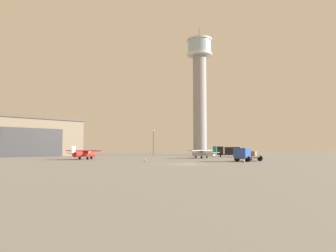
# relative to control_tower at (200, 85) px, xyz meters

# --- Properties ---
(ground_plane) EXTENTS (400.00, 400.00, 0.00)m
(ground_plane) POSITION_rel_control_tower_xyz_m (-8.61, -57.40, -23.32)
(ground_plane) COLOR gray
(control_tower) EXTENTS (8.41, 8.41, 42.81)m
(control_tower) POSITION_rel_control_tower_xyz_m (0.00, 0.00, 0.00)
(control_tower) COLOR gray
(control_tower) RESTS_ON ground_plane
(hangar) EXTENTS (38.14, 38.21, 11.22)m
(hangar) POSITION_rel_control_tower_xyz_m (-54.63, -11.95, -17.70)
(hangar) COLOR #7A6B56
(hangar) RESTS_ON ground_plane
(airplane_red) EXTENTS (8.84, 7.07, 2.74)m
(airplane_red) POSITION_rel_control_tower_xyz_m (-28.16, -39.32, -22.04)
(airplane_red) COLOR red
(airplane_red) RESTS_ON ground_plane
(airplane_silver) EXTENTS (7.40, 7.67, 2.75)m
(airplane_silver) POSITION_rel_control_tower_xyz_m (-2.61, -31.85, -22.04)
(airplane_silver) COLOR #B7BABF
(airplane_silver) RESTS_ON ground_plane
(truck_flatbed_blue) EXTENTS (6.54, 6.89, 2.38)m
(truck_flatbed_blue) POSITION_rel_control_tower_xyz_m (2.89, -48.47, -22.14)
(truck_flatbed_blue) COLOR #38383D
(truck_flatbed_blue) RESTS_ON ground_plane
(truck_box_black) EXTENTS (6.17, 3.83, 2.74)m
(truck_box_black) POSITION_rel_control_tower_xyz_m (5.08, -21.42, -21.78)
(truck_box_black) COLOR #38383D
(truck_box_black) RESTS_ON ground_plane
(light_post_east) EXTENTS (0.44, 0.44, 8.01)m
(light_post_east) POSITION_rel_control_tower_xyz_m (-15.17, -4.88, -18.50)
(light_post_east) COLOR #38383D
(light_post_east) RESTS_ON ground_plane
(traffic_cone_near_left) EXTENTS (0.36, 0.36, 0.73)m
(traffic_cone_near_left) POSITION_rel_control_tower_xyz_m (-15.10, -48.26, -22.96)
(traffic_cone_near_left) COLOR black
(traffic_cone_near_left) RESTS_ON ground_plane
(traffic_cone_near_right) EXTENTS (0.36, 0.36, 0.61)m
(traffic_cone_near_right) POSITION_rel_control_tower_xyz_m (1.22, -53.61, -23.02)
(traffic_cone_near_right) COLOR black
(traffic_cone_near_right) RESTS_ON ground_plane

